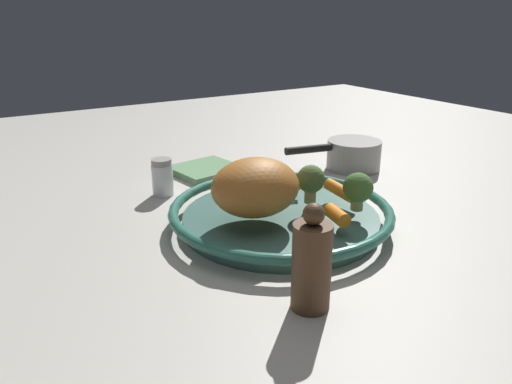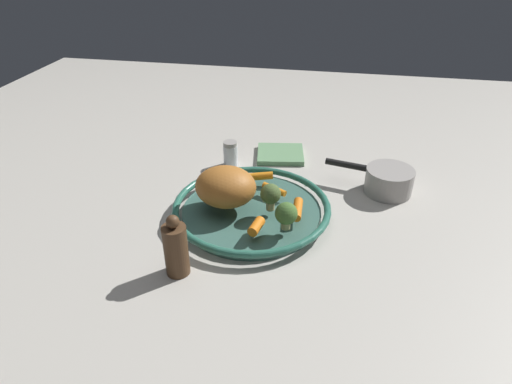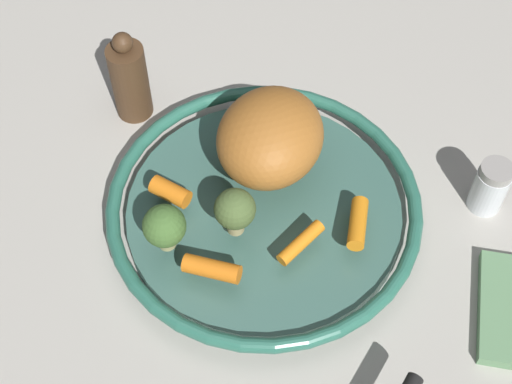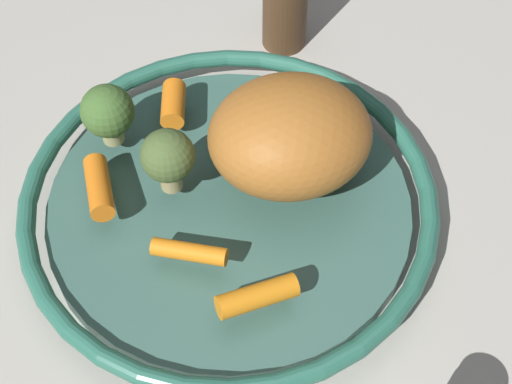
{
  "view_description": "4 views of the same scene",
  "coord_description": "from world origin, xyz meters",
  "px_view_note": "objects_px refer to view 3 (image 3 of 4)",
  "views": [
    {
      "loc": [
        -0.58,
        0.41,
        0.32
      ],
      "look_at": [
        0.03,
        0.03,
        0.05
      ],
      "focal_mm": 34.67,
      "sensor_mm": 36.0,
      "label": 1
    },
    {
      "loc": [
        -0.8,
        -0.16,
        0.57
      ],
      "look_at": [
        -0.01,
        -0.01,
        0.08
      ],
      "focal_mm": 31.05,
      "sensor_mm": 36.0,
      "label": 2
    },
    {
      "loc": [
        0.15,
        -0.45,
        0.74
      ],
      "look_at": [
        -0.01,
        -0.01,
        0.06
      ],
      "focal_mm": 54.31,
      "sensor_mm": 36.0,
      "label": 3
    },
    {
      "loc": [
        0.36,
        -0.06,
        0.53
      ],
      "look_at": [
        0.02,
        0.02,
        0.06
      ],
      "focal_mm": 52.15,
      "sensor_mm": 36.0,
      "label": 4
    }
  ],
  "objects_px": {
    "baby_carrot_back": "(212,269)",
    "broccoli_floret_mid": "(235,210)",
    "baby_carrot_center": "(170,192)",
    "pepper_mill": "(130,79)",
    "broccoli_floret_edge": "(164,227)",
    "salt_shaker": "(490,187)",
    "baby_carrot_near_rim": "(359,220)",
    "roast_chicken_piece": "(270,137)",
    "serving_bowl": "(264,210)",
    "baby_carrot_right": "(301,243)"
  },
  "relations": [
    {
      "from": "serving_bowl",
      "to": "pepper_mill",
      "type": "height_order",
      "value": "pepper_mill"
    },
    {
      "from": "baby_carrot_right",
      "to": "salt_shaker",
      "type": "relative_size",
      "value": 0.86
    },
    {
      "from": "baby_carrot_back",
      "to": "pepper_mill",
      "type": "relative_size",
      "value": 0.47
    },
    {
      "from": "roast_chicken_piece",
      "to": "broccoli_floret_edge",
      "type": "relative_size",
      "value": 2.27
    },
    {
      "from": "broccoli_floret_mid",
      "to": "salt_shaker",
      "type": "bearing_deg",
      "value": 30.74
    },
    {
      "from": "broccoli_floret_mid",
      "to": "baby_carrot_right",
      "type": "bearing_deg",
      "value": 1.93
    },
    {
      "from": "baby_carrot_right",
      "to": "broccoli_floret_mid",
      "type": "height_order",
      "value": "broccoli_floret_mid"
    },
    {
      "from": "baby_carrot_center",
      "to": "baby_carrot_near_rim",
      "type": "bearing_deg",
      "value": 9.37
    },
    {
      "from": "pepper_mill",
      "to": "baby_carrot_right",
      "type": "bearing_deg",
      "value": -28.74
    },
    {
      "from": "broccoli_floret_mid",
      "to": "pepper_mill",
      "type": "bearing_deg",
      "value": 142.39
    },
    {
      "from": "baby_carrot_back",
      "to": "salt_shaker",
      "type": "xyz_separation_m",
      "value": [
        0.25,
        0.21,
        -0.01
      ]
    },
    {
      "from": "broccoli_floret_edge",
      "to": "baby_carrot_center",
      "type": "bearing_deg",
      "value": 109.16
    },
    {
      "from": "baby_carrot_center",
      "to": "pepper_mill",
      "type": "distance_m",
      "value": 0.17
    },
    {
      "from": "baby_carrot_center",
      "to": "pepper_mill",
      "type": "relative_size",
      "value": 0.34
    },
    {
      "from": "broccoli_floret_mid",
      "to": "pepper_mill",
      "type": "distance_m",
      "value": 0.24
    },
    {
      "from": "baby_carrot_back",
      "to": "salt_shaker",
      "type": "height_order",
      "value": "salt_shaker"
    },
    {
      "from": "serving_bowl",
      "to": "baby_carrot_near_rim",
      "type": "xyz_separation_m",
      "value": [
        0.1,
        0.0,
        0.03
      ]
    },
    {
      "from": "roast_chicken_piece",
      "to": "baby_carrot_back",
      "type": "xyz_separation_m",
      "value": [
        -0.01,
        -0.16,
        -0.03
      ]
    },
    {
      "from": "baby_carrot_back",
      "to": "broccoli_floret_mid",
      "type": "height_order",
      "value": "broccoli_floret_mid"
    },
    {
      "from": "serving_bowl",
      "to": "baby_carrot_back",
      "type": "height_order",
      "value": "baby_carrot_back"
    },
    {
      "from": "serving_bowl",
      "to": "baby_carrot_center",
      "type": "relative_size",
      "value": 7.92
    },
    {
      "from": "serving_bowl",
      "to": "pepper_mill",
      "type": "bearing_deg",
      "value": 153.88
    },
    {
      "from": "baby_carrot_near_rim",
      "to": "broccoli_floret_edge",
      "type": "distance_m",
      "value": 0.21
    },
    {
      "from": "salt_shaker",
      "to": "pepper_mill",
      "type": "relative_size",
      "value": 0.54
    },
    {
      "from": "serving_bowl",
      "to": "broccoli_floret_edge",
      "type": "xyz_separation_m",
      "value": [
        -0.08,
        -0.09,
        0.05
      ]
    },
    {
      "from": "serving_bowl",
      "to": "baby_carrot_right",
      "type": "relative_size",
      "value": 5.9
    },
    {
      "from": "serving_bowl",
      "to": "pepper_mill",
      "type": "relative_size",
      "value": 2.73
    },
    {
      "from": "broccoli_floret_edge",
      "to": "pepper_mill",
      "type": "relative_size",
      "value": 0.46
    },
    {
      "from": "broccoli_floret_edge",
      "to": "salt_shaker",
      "type": "height_order",
      "value": "broccoli_floret_edge"
    },
    {
      "from": "salt_shaker",
      "to": "baby_carrot_back",
      "type": "bearing_deg",
      "value": -140.75
    },
    {
      "from": "pepper_mill",
      "to": "serving_bowl",
      "type": "bearing_deg",
      "value": -26.12
    },
    {
      "from": "broccoli_floret_edge",
      "to": "baby_carrot_right",
      "type": "bearing_deg",
      "value": 18.14
    },
    {
      "from": "baby_carrot_back",
      "to": "broccoli_floret_edge",
      "type": "distance_m",
      "value": 0.06
    },
    {
      "from": "broccoli_floret_edge",
      "to": "serving_bowl",
      "type": "bearing_deg",
      "value": 47.5
    },
    {
      "from": "baby_carrot_back",
      "to": "broccoli_floret_edge",
      "type": "xyz_separation_m",
      "value": [
        -0.06,
        0.02,
        0.02
      ]
    },
    {
      "from": "baby_carrot_near_rim",
      "to": "broccoli_floret_mid",
      "type": "xyz_separation_m",
      "value": [
        -0.12,
        -0.05,
        0.03
      ]
    },
    {
      "from": "roast_chicken_piece",
      "to": "pepper_mill",
      "type": "distance_m",
      "value": 0.2
    },
    {
      "from": "serving_bowl",
      "to": "baby_carrot_right",
      "type": "xyz_separation_m",
      "value": [
        0.05,
        -0.04,
        0.02
      ]
    },
    {
      "from": "serving_bowl",
      "to": "pepper_mill",
      "type": "distance_m",
      "value": 0.23
    },
    {
      "from": "broccoli_floret_edge",
      "to": "salt_shaker",
      "type": "distance_m",
      "value": 0.36
    },
    {
      "from": "baby_carrot_back",
      "to": "broccoli_floret_mid",
      "type": "xyz_separation_m",
      "value": [
        0.0,
        0.06,
        0.03
      ]
    },
    {
      "from": "baby_carrot_near_rim",
      "to": "broccoli_floret_mid",
      "type": "distance_m",
      "value": 0.13
    },
    {
      "from": "broccoli_floret_edge",
      "to": "broccoli_floret_mid",
      "type": "bearing_deg",
      "value": 33.82
    },
    {
      "from": "salt_shaker",
      "to": "baby_carrot_center",
      "type": "bearing_deg",
      "value": -158.1
    },
    {
      "from": "baby_carrot_center",
      "to": "salt_shaker",
      "type": "bearing_deg",
      "value": 21.9
    },
    {
      "from": "baby_carrot_right",
      "to": "broccoli_floret_mid",
      "type": "relative_size",
      "value": 0.97
    },
    {
      "from": "baby_carrot_back",
      "to": "broccoli_floret_edge",
      "type": "bearing_deg",
      "value": 163.2
    },
    {
      "from": "baby_carrot_right",
      "to": "pepper_mill",
      "type": "relative_size",
      "value": 0.46
    },
    {
      "from": "broccoli_floret_edge",
      "to": "broccoli_floret_mid",
      "type": "relative_size",
      "value": 0.96
    },
    {
      "from": "serving_bowl",
      "to": "baby_carrot_back",
      "type": "relative_size",
      "value": 5.85
    }
  ]
}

